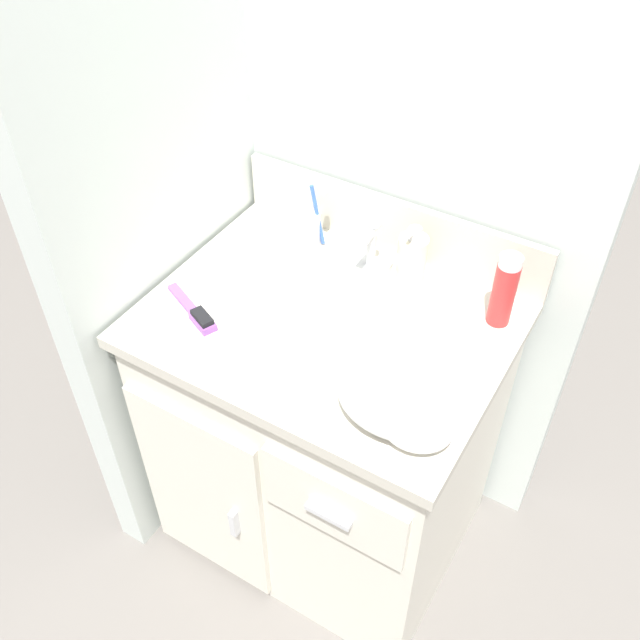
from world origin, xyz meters
name	(u,v)px	position (x,y,z in m)	size (l,w,h in m)	color
ground_plane	(325,517)	(0.00, 0.00, 0.00)	(6.00, 6.00, 0.00)	slate
wall_back	(410,120)	(0.00, 0.35, 1.10)	(0.95, 0.08, 2.20)	silver
wall_left	(149,138)	(-0.43, 0.00, 1.10)	(0.08, 0.67, 2.20)	silver
vanity	(325,429)	(0.00, 0.00, 0.42)	(0.77, 0.61, 0.79)	silver
backsplash	(390,224)	(0.00, 0.29, 0.86)	(0.77, 0.02, 0.14)	beige
sink_faucet	(370,253)	(0.00, 0.19, 0.84)	(0.09, 0.09, 0.14)	silver
toothbrush_cup	(308,226)	(-0.18, 0.21, 0.84)	(0.08, 0.07, 0.18)	silver
soap_dispenser	(412,257)	(0.09, 0.22, 0.85)	(0.07, 0.07, 0.14)	beige
shaving_cream_can	(504,290)	(0.31, 0.18, 0.88)	(0.05, 0.05, 0.17)	red
hairbrush	(196,313)	(-0.24, -0.14, 0.80)	(0.18, 0.10, 0.03)	purple
hand_towel	(402,404)	(0.25, -0.16, 0.83)	(0.24, 0.18, 0.09)	white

